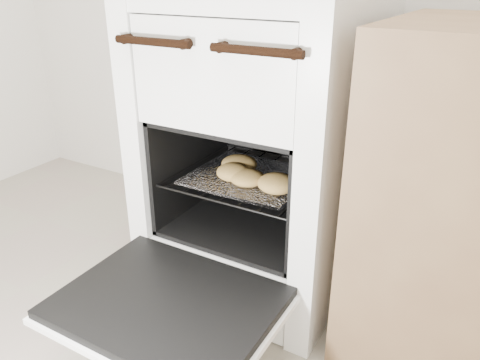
# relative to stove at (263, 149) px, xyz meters

# --- Properties ---
(stove) EXTENTS (0.59, 0.65, 0.90)m
(stove) POSITION_rel_stove_xyz_m (0.00, 0.00, 0.00)
(stove) COLOR white
(stove) RESTS_ON ground
(oven_door) EXTENTS (0.53, 0.41, 0.04)m
(oven_door) POSITION_rel_stove_xyz_m (0.00, -0.50, -0.24)
(oven_door) COLOR black
(oven_door) RESTS_ON stove
(oven_rack) EXTENTS (0.43, 0.41, 0.01)m
(oven_rack) POSITION_rel_stove_xyz_m (-0.00, -0.06, -0.07)
(oven_rack) COLOR black
(oven_rack) RESTS_ON stove
(foil_sheet) EXTENTS (0.33, 0.29, 0.01)m
(foil_sheet) POSITION_rel_stove_xyz_m (0.00, -0.08, -0.06)
(foil_sheet) COLOR white
(foil_sheet) RESTS_ON oven_rack
(baked_rolls) EXTENTS (0.30, 0.22, 0.05)m
(baked_rolls) POSITION_rel_stove_xyz_m (0.01, -0.11, -0.03)
(baked_rolls) COLOR tan
(baked_rolls) RESTS_ON foil_sheet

